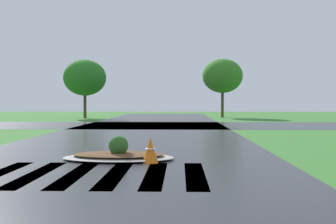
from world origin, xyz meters
The scene contains 6 objects.
asphalt_roadway centered at (0.00, 10.00, 0.00)m, with size 9.66×80.00×0.01m, color #2B2B30.
asphalt_cross_road centered at (0.00, 24.52, 0.00)m, with size 90.00×8.70×0.01m, color #2B2B30.
crosswalk_stripes centered at (0.00, 5.68, 0.00)m, with size 4.95×3.50×0.01m.
median_island centered at (0.17, 8.04, 0.14)m, with size 3.15×1.80×0.68m.
traffic_cone centered at (1.12, 7.45, 0.34)m, with size 0.44×0.44×0.69m.
background_treeline centered at (-3.36, 36.90, 3.79)m, with size 42.85×6.31×5.89m.
Camera 1 is at (1.92, -3.53, 1.66)m, focal length 44.09 mm.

